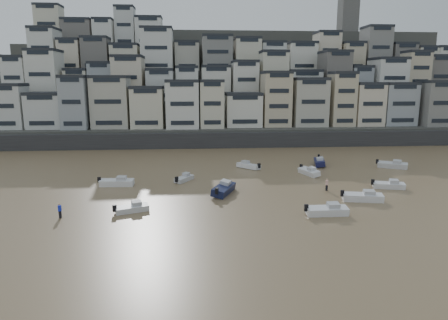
{
  "coord_description": "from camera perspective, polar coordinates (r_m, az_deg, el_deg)",
  "views": [
    {
      "loc": [
        -1.11,
        -26.92,
        15.45
      ],
      "look_at": [
        3.28,
        30.0,
        4.0
      ],
      "focal_mm": 32.0,
      "sensor_mm": 36.0,
      "label": 1
    }
  ],
  "objects": [
    {
      "name": "boat_j",
      "position": [
        49.02,
        -13.02,
        -6.61
      ],
      "size": [
        4.5,
        2.91,
        1.17
      ],
      "primitive_type": null,
      "rotation": [
        0.0,
        0.0,
        0.38
      ],
      "color": "silver",
      "rests_on": "ground"
    },
    {
      "name": "person_pink",
      "position": [
        58.63,
        14.47,
        -3.43
      ],
      "size": [
        0.44,
        0.44,
        1.74
      ],
      "primitive_type": null,
      "color": "#DDA89C",
      "rests_on": "ground"
    },
    {
      "name": "boat_d",
      "position": [
        62.68,
        22.5,
        -3.2
      ],
      "size": [
        5.01,
        2.74,
        1.3
      ],
      "primitive_type": null,
      "rotation": [
        0.0,
        0.0,
        -0.26
      ],
      "color": "silver",
      "rests_on": "ground"
    },
    {
      "name": "person_blue",
      "position": [
        49.45,
        -22.4,
        -6.69
      ],
      "size": [
        0.44,
        0.44,
        1.74
      ],
      "primitive_type": null,
      "color": "#1B2CCD",
      "rests_on": "ground"
    },
    {
      "name": "boat_c",
      "position": [
        55.24,
        -0.05,
        -4.0
      ],
      "size": [
        4.24,
        6.45,
        1.68
      ],
      "primitive_type": null,
      "rotation": [
        0.0,
        0.0,
        1.17
      ],
      "color": "#13193C",
      "rests_on": "ground"
    },
    {
      "name": "boat_k",
      "position": [
        61.39,
        -15.08,
        -2.92
      ],
      "size": [
        5.51,
        2.04,
        1.48
      ],
      "primitive_type": null,
      "rotation": [
        0.0,
        0.0,
        -0.05
      ],
      "color": "white",
      "rests_on": "ground"
    },
    {
      "name": "boat_i",
      "position": [
        75.71,
        13.48,
        -0.13
      ],
      "size": [
        3.27,
        6.16,
        1.6
      ],
      "primitive_type": null,
      "rotation": [
        0.0,
        0.0,
        -1.81
      ],
      "color": "#151843",
      "rests_on": "ground"
    },
    {
      "name": "boat_f",
      "position": [
        62.35,
        -5.72,
        -2.52
      ],
      "size": [
        3.44,
        4.27,
        1.14
      ],
      "primitive_type": null,
      "rotation": [
        0.0,
        0.0,
        0.99
      ],
      "color": "silver",
      "rests_on": "ground"
    },
    {
      "name": "boat_h",
      "position": [
        71.11,
        3.53,
        -0.68
      ],
      "size": [
        4.56,
        4.62,
        1.33
      ],
      "primitive_type": null,
      "rotation": [
        0.0,
        0.0,
        2.34
      ],
      "color": "silver",
      "rests_on": "ground"
    },
    {
      "name": "hillside",
      "position": [
        132.73,
        2.49,
        10.28
      ],
      "size": [
        141.04,
        66.0,
        50.0
      ],
      "color": "#4C4C47",
      "rests_on": "ground"
    },
    {
      "name": "boat_e",
      "position": [
        67.52,
        12.04,
        -1.55
      ],
      "size": [
        3.08,
        5.26,
        1.36
      ],
      "primitive_type": null,
      "rotation": [
        0.0,
        0.0,
        -1.26
      ],
      "color": "white",
      "rests_on": "ground"
    },
    {
      "name": "harbor_wall",
      "position": [
        93.59,
        2.46,
        2.92
      ],
      "size": [
        140.0,
        3.0,
        3.5
      ],
      "primitive_type": "cube",
      "color": "#38383A",
      "rests_on": "ground"
    },
    {
      "name": "ground",
      "position": [
        31.06,
        -1.88,
        -18.5
      ],
      "size": [
        400.0,
        400.0,
        0.0
      ],
      "primitive_type": "plane",
      "color": "olive",
      "rests_on": "ground"
    },
    {
      "name": "boat_b",
      "position": [
        55.0,
        19.22,
        -4.81
      ],
      "size": [
        5.77,
        2.86,
        1.51
      ],
      "primitive_type": null,
      "rotation": [
        0.0,
        0.0,
        -0.2
      ],
      "color": "silver",
      "rests_on": "ground"
    },
    {
      "name": "boat_a",
      "position": [
        48.21,
        14.52,
        -6.82
      ],
      "size": [
        5.29,
        1.76,
        1.44
      ],
      "primitive_type": null,
      "rotation": [
        0.0,
        0.0,
        0.01
      ],
      "color": "white",
      "rests_on": "ground"
    },
    {
      "name": "boat_g",
      "position": [
        77.33,
        22.94,
        -0.53
      ],
      "size": [
        5.64,
        4.21,
        1.49
      ],
      "primitive_type": null,
      "rotation": [
        0.0,
        0.0,
        -0.5
      ],
      "color": "silver",
      "rests_on": "ground"
    }
  ]
}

